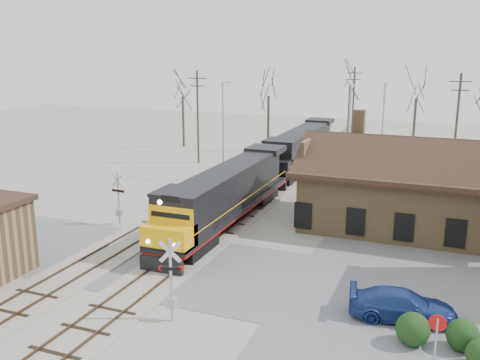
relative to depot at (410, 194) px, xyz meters
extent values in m
plane|color=#A8A398|center=(-11.99, -12.00, -2.41)|extent=(140.00, 140.00, 0.00)
cube|color=#59595E|center=(-11.99, -12.00, -2.39)|extent=(60.00, 9.00, 0.03)
cube|color=#A8A398|center=(-11.99, 3.00, -2.35)|extent=(3.40, 90.00, 0.12)
cube|color=#473323|center=(-12.71, 3.00, -2.24)|extent=(0.08, 90.00, 0.14)
cube|color=#473323|center=(-11.27, 3.00, -2.24)|extent=(0.08, 90.00, 0.14)
cube|color=#A8A398|center=(-16.49, 3.00, -2.35)|extent=(3.40, 90.00, 0.12)
cube|color=#473323|center=(-17.21, 3.00, -2.24)|extent=(0.08, 90.00, 0.14)
cube|color=#473323|center=(-15.77, 3.00, -2.24)|extent=(0.08, 90.00, 0.14)
cube|color=olive|center=(0.01, 0.00, -0.41)|extent=(14.00, 8.00, 4.00)
cube|color=black|center=(0.01, 0.00, 1.69)|extent=(15.20, 9.20, 0.30)
cube|color=black|center=(0.01, -2.30, 2.69)|extent=(15.00, 4.71, 2.66)
cube|color=black|center=(0.01, 2.30, 2.69)|extent=(15.00, 4.71, 2.66)
cube|color=olive|center=(-3.99, 1.50, 4.39)|extent=(0.80, 0.80, 2.20)
cube|color=black|center=(-11.99, -9.94, -1.89)|extent=(2.34, 3.75, 0.94)
cube|color=black|center=(-11.99, 2.25, -1.89)|extent=(2.34, 3.75, 0.94)
cube|color=black|center=(-11.99, -3.84, -1.14)|extent=(2.81, 18.74, 0.33)
cube|color=maroon|center=(-11.99, -3.84, -1.35)|extent=(2.83, 18.74, 0.11)
cube|color=black|center=(-11.99, -2.67, 0.31)|extent=(2.44, 13.59, 2.62)
cube|color=black|center=(-11.99, -10.78, 0.31)|extent=(2.81, 2.62, 2.62)
cube|color=#F4B10C|center=(-11.99, -12.37, -0.49)|extent=(2.81, 1.69, 1.31)
cube|color=black|center=(-11.99, -13.31, -1.89)|extent=(2.62, 0.25, 0.94)
cylinder|color=#FFF2CC|center=(-11.99, -13.23, 1.72)|extent=(0.26, 0.10, 0.26)
cube|color=black|center=(-11.99, 9.31, -1.89)|extent=(2.34, 3.75, 0.94)
cube|color=black|center=(-11.99, 21.49, -1.89)|extent=(2.34, 3.75, 0.94)
cube|color=black|center=(-11.99, 15.40, -1.14)|extent=(2.81, 18.74, 0.33)
cube|color=maroon|center=(-11.99, 15.40, -1.35)|extent=(2.83, 18.74, 0.11)
cube|color=black|center=(-11.99, 16.57, 0.31)|extent=(2.44, 13.59, 2.62)
cube|color=black|center=(-11.99, 8.46, 0.31)|extent=(2.81, 2.62, 2.62)
cube|color=black|center=(-11.99, 6.87, -0.49)|extent=(2.81, 1.69, 1.31)
cube|color=black|center=(-11.99, 5.93, -1.89)|extent=(2.62, 0.25, 0.94)
cylinder|color=#A5A8AD|center=(-8.92, -17.68, -0.43)|extent=(0.14, 0.14, 3.96)
cube|color=silver|center=(-8.92, -17.68, 0.96)|extent=(1.00, 0.37, 1.04)
cube|color=silver|center=(-8.92, -17.68, 0.96)|extent=(1.00, 0.37, 1.04)
cube|color=black|center=(-8.92, -17.68, 0.17)|extent=(0.89, 0.42, 0.15)
cylinder|color=#B20C0C|center=(-9.34, -17.83, 0.17)|extent=(0.25, 0.15, 0.24)
cylinder|color=#B20C0C|center=(-8.50, -17.54, 0.17)|extent=(0.25, 0.15, 0.24)
cube|color=#A5A8AD|center=(-8.92, -17.68, -1.52)|extent=(0.40, 0.30, 0.49)
cylinder|color=#A5A8AD|center=(-19.10, -6.84, -0.51)|extent=(0.13, 0.13, 3.79)
cube|color=silver|center=(-19.10, -6.84, 0.81)|extent=(0.99, 0.10, 0.99)
cube|color=silver|center=(-19.10, -6.84, 0.81)|extent=(0.99, 0.10, 0.99)
cube|color=black|center=(-19.10, -6.84, 0.06)|extent=(0.86, 0.21, 0.14)
cylinder|color=#B20C0C|center=(-18.67, -6.86, 0.06)|extent=(0.23, 0.09, 0.23)
cylinder|color=#B20C0C|center=(-19.52, -6.81, 0.06)|extent=(0.23, 0.09, 0.23)
cube|color=#A5A8AD|center=(-19.10, -6.84, -1.55)|extent=(0.38, 0.28, 0.47)
cylinder|color=#A5A8AD|center=(2.39, -17.27, -1.33)|extent=(0.08, 0.08, 2.16)
cylinder|color=#B20C0C|center=(2.39, -17.27, -0.44)|extent=(0.69, 0.05, 0.69)
imported|color=navy|center=(0.85, -13.66, -1.71)|extent=(5.07, 2.66, 1.40)
sphere|color=black|center=(1.46, -15.75, -1.69)|extent=(1.43, 1.43, 1.43)
sphere|color=black|center=(3.41, -15.40, -1.73)|extent=(1.35, 1.35, 1.35)
cylinder|color=#A5A8AD|center=(-17.55, 8.06, 2.20)|extent=(0.18, 0.18, 9.21)
cylinder|color=#A5A8AD|center=(-17.55, 8.96, 6.70)|extent=(0.12, 1.80, 0.12)
cube|color=#A5A8AD|center=(-17.55, 9.76, 6.60)|extent=(0.25, 0.50, 0.12)
cylinder|color=#A5A8AD|center=(-6.70, 12.71, 2.03)|extent=(0.18, 0.18, 8.87)
cylinder|color=#A5A8AD|center=(-6.70, 13.61, 6.36)|extent=(0.12, 1.80, 0.12)
cube|color=#A5A8AD|center=(-6.70, 14.41, 6.26)|extent=(0.25, 0.50, 0.12)
cylinder|color=#A5A8AD|center=(-4.58, 20.56, 1.92)|extent=(0.18, 0.18, 8.65)
cylinder|color=#A5A8AD|center=(-4.58, 21.46, 6.14)|extent=(0.12, 1.80, 0.12)
cube|color=#A5A8AD|center=(-4.58, 22.26, 6.04)|extent=(0.25, 0.50, 0.12)
cylinder|color=#382D23|center=(-23.19, 14.25, 2.54)|extent=(0.24, 0.24, 9.89)
cube|color=#382D23|center=(-23.19, 14.25, 6.68)|extent=(2.00, 0.10, 0.10)
cube|color=#382D23|center=(-23.19, 14.25, 5.88)|extent=(1.60, 0.10, 0.10)
cylinder|color=#382D23|center=(-9.89, 32.68, 2.54)|extent=(0.24, 0.24, 9.89)
cube|color=#382D23|center=(-9.89, 32.68, 6.68)|extent=(2.00, 0.10, 0.10)
cube|color=#382D23|center=(-9.89, 32.68, 5.88)|extent=(1.60, 0.10, 0.10)
cylinder|color=#382D23|center=(2.63, 17.08, 2.57)|extent=(0.24, 0.24, 9.96)
cube|color=#382D23|center=(2.63, 17.08, 6.75)|extent=(2.00, 0.10, 0.10)
cube|color=#382D23|center=(2.63, 17.08, 5.95)|extent=(1.60, 0.10, 0.10)
cylinder|color=#382D23|center=(-29.36, 22.59, 0.74)|extent=(0.32, 0.32, 6.30)
cylinder|color=#382D23|center=(-18.33, 23.48, 0.92)|extent=(0.32, 0.32, 6.66)
cylinder|color=#382D23|center=(-10.89, 35.44, 1.24)|extent=(0.32, 0.32, 7.29)
cylinder|color=#382D23|center=(-1.97, 29.54, 0.81)|extent=(0.32, 0.32, 6.44)
camera|label=1|loc=(2.22, -37.21, 9.75)|focal=40.00mm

